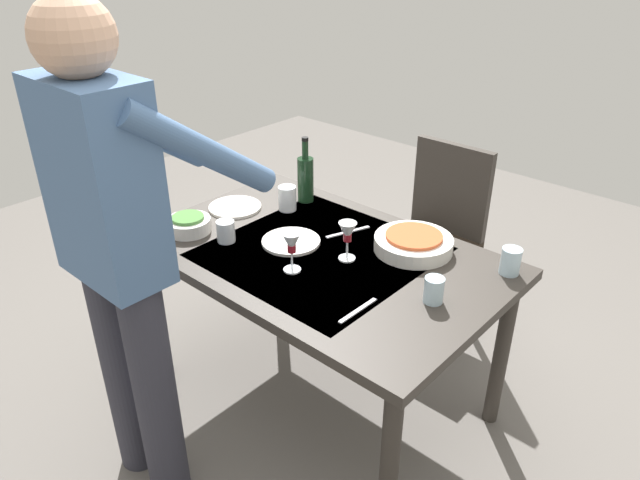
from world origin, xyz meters
name	(u,v)px	position (x,y,z in m)	size (l,w,h in m)	color
ground_plane	(320,394)	(0.00, 0.00, 0.00)	(6.00, 6.00, 0.00)	#66605B
dining_table	(320,269)	(0.00, 0.00, 0.65)	(1.38, 0.88, 0.72)	#332D28
chair_near	(437,226)	(-0.03, -0.82, 0.53)	(0.40, 0.40, 0.91)	black
person_server	(119,247)	(0.19, 0.70, 0.96)	(0.42, 0.61, 1.69)	#2D2D38
wine_bottle	(306,178)	(0.36, -0.31, 0.83)	(0.07, 0.07, 0.30)	black
wine_glass_left	(292,245)	(-0.02, 0.17, 0.83)	(0.07, 0.07, 0.15)	white
wine_glass_right	(347,234)	(-0.11, -0.03, 0.83)	(0.07, 0.07, 0.15)	white
water_cup_near_left	(433,290)	(-0.50, 0.00, 0.77)	(0.07, 0.07, 0.09)	silver
water_cup_near_right	(226,231)	(0.33, 0.18, 0.77)	(0.07, 0.07, 0.09)	silver
water_cup_far_left	(287,198)	(0.36, -0.18, 0.78)	(0.08, 0.08, 0.11)	silver
water_cup_far_right	(511,261)	(-0.61, -0.34, 0.77)	(0.07, 0.07, 0.10)	silver
serving_bowl_pasta	(413,243)	(-0.26, -0.25, 0.76)	(0.30, 0.30, 0.07)	silver
side_bowl_salad	(188,224)	(0.51, 0.23, 0.76)	(0.18, 0.18, 0.07)	silver
dinner_plate_near	(291,241)	(0.13, 0.02, 0.73)	(0.23, 0.23, 0.01)	silver
dinner_plate_far	(235,207)	(0.54, -0.04, 0.73)	(0.23, 0.23, 0.01)	silver
table_knife	(348,232)	(0.02, -0.19, 0.73)	(0.01, 0.20, 0.01)	silver
table_fork	(358,311)	(-0.35, 0.21, 0.73)	(0.01, 0.18, 0.01)	silver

